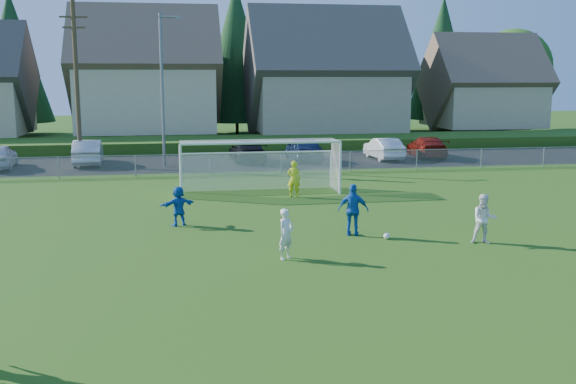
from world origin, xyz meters
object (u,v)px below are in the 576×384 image
player_white_b (484,219)px  car_f (384,149)px  player_white_a (286,234)px  player_blue_b (178,206)px  goalkeeper (294,179)px  soccer_ball (387,236)px  car_d (248,151)px  soccer_goal (259,158)px  car_g (427,147)px  car_b (88,152)px  player_blue_a (353,210)px  car_e (304,149)px

player_white_b → car_f: bearing=96.9°
car_f → player_white_a: bearing=63.8°
player_blue_b → goalkeeper: 7.25m
player_white_b → car_f: 22.30m
car_f → soccer_ball: bearing=70.8°
player_white_a → player_blue_b: player_white_a is taller
player_white_a → car_f: size_ratio=0.36×
car_d → car_f: 8.94m
goalkeeper → soccer_goal: bearing=-28.3°
player_white_b → car_g: (6.77, 22.49, -0.12)m
player_white_a → player_blue_b: size_ratio=1.05×
car_b → car_f: bearing=175.1°
car_d → car_b: bearing=-4.8°
goalkeeper → car_g: size_ratio=0.35×
player_white_a → player_blue_a: 3.78m
player_white_b → player_blue_a: 4.33m
player_blue_b → car_f: (13.44, 17.61, -0.03)m
player_blue_a → car_d: (-1.41, 20.29, -0.21)m
goalkeeper → car_b: (-10.51, 13.01, -0.06)m
player_white_a → car_d: player_white_a is taller
goalkeeper → car_d: (-0.70, 12.67, -0.15)m
car_b → soccer_ball: bearing=116.2°
car_g → soccer_ball: bearing=73.2°
player_blue_b → goalkeeper: size_ratio=0.88×
soccer_ball → soccer_goal: soccer_goal is taller
player_white_b → player_blue_a: (-3.93, 1.81, 0.08)m
player_white_a → player_white_b: (6.71, 0.76, 0.05)m
car_b → car_f: size_ratio=1.10×
player_blue_b → soccer_goal: soccer_goal is taller
car_e → car_f: size_ratio=1.11×
car_e → car_f: (5.32, 0.02, -0.10)m
soccer_ball → player_blue_a: bearing=143.9°
car_b → soccer_goal: size_ratio=0.63×
goalkeeper → car_f: (8.23, 12.58, -0.13)m
soccer_goal → car_e: bearing=68.8°
car_b → car_d: 9.81m
player_white_a → soccer_ball: bearing=-14.4°
car_b → car_e: (13.42, -0.46, 0.03)m
car_d → car_e: size_ratio=1.00×
soccer_ball → car_g: size_ratio=0.05×
soccer_ball → car_g: (9.72, 21.40, 0.59)m
car_g → car_d: bearing=9.5°
player_white_b → player_blue_a: size_ratio=0.91×
car_e → soccer_goal: bearing=68.9°
player_blue_a → car_b: (-11.22, 20.63, -0.13)m
car_d → soccer_goal: (-0.69, -11.16, 0.94)m
player_white_a → car_b: 24.68m
car_f → soccer_goal: (-9.62, -11.07, 0.93)m
player_blue_b → car_b: size_ratio=0.31×
car_g → car_b: bearing=7.8°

